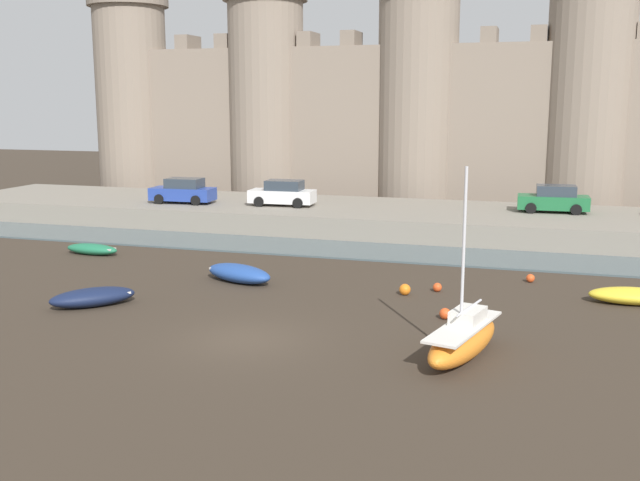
# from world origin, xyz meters

# --- Properties ---
(ground_plane) EXTENTS (160.00, 160.00, 0.00)m
(ground_plane) POSITION_xyz_m (0.00, 0.00, 0.00)
(ground_plane) COLOR #382D23
(water_channel) EXTENTS (80.00, 4.50, 0.10)m
(water_channel) POSITION_xyz_m (0.00, 15.57, 0.05)
(water_channel) COLOR #47565B
(water_channel) RESTS_ON ground
(quay_road) EXTENTS (59.38, 10.00, 1.36)m
(quay_road) POSITION_xyz_m (0.00, 22.82, 0.68)
(quay_road) COLOR gray
(quay_road) RESTS_ON ground
(castle) EXTENTS (53.86, 6.48, 19.35)m
(castle) POSITION_xyz_m (-0.00, 33.02, 7.47)
(castle) COLOR gray
(castle) RESTS_ON ground
(sailboat_midflat_right) EXTENTS (2.40, 4.96, 6.04)m
(sailboat_midflat_right) POSITION_xyz_m (7.22, 0.30, 0.63)
(sailboat_midflat_right) COLOR orange
(sailboat_midflat_right) RESTS_ON ground
(rowboat_near_channel_left) EXTENTS (3.76, 2.49, 0.79)m
(rowboat_near_channel_left) POSITION_xyz_m (-3.42, 7.42, 0.41)
(rowboat_near_channel_left) COLOR #234793
(rowboat_near_channel_left) RESTS_ON ground
(rowboat_foreground_right) EXTENTS (3.23, 3.24, 0.73)m
(rowboat_foreground_right) POSITION_xyz_m (-7.35, 2.08, 0.38)
(rowboat_foreground_right) COLOR #141E3D
(rowboat_foreground_right) RESTS_ON ground
(rowboat_midflat_left) EXTENTS (3.06, 1.13, 0.58)m
(rowboat_midflat_left) POSITION_xyz_m (-13.14, 10.71, 0.31)
(rowboat_midflat_left) COLOR #1E6B47
(rowboat_midflat_left) RESTS_ON ground
(rowboat_foreground_centre) EXTENTS (3.52, 1.63, 0.66)m
(rowboat_foreground_centre) POSITION_xyz_m (13.00, 8.61, 0.35)
(rowboat_foreground_centre) COLOR yellow
(rowboat_foreground_centre) RESTS_ON ground
(mooring_buoy_mid_mud) EXTENTS (0.47, 0.47, 0.47)m
(mooring_buoy_mid_mud) POSITION_xyz_m (4.06, 7.34, 0.24)
(mooring_buoy_mid_mud) COLOR orange
(mooring_buoy_mid_mud) RESTS_ON ground
(mooring_buoy_near_shore) EXTENTS (0.38, 0.38, 0.38)m
(mooring_buoy_near_shore) POSITION_xyz_m (5.27, 8.30, 0.19)
(mooring_buoy_near_shore) COLOR #E04C1E
(mooring_buoy_near_shore) RESTS_ON ground
(mooring_buoy_near_channel) EXTENTS (0.42, 0.42, 0.42)m
(mooring_buoy_near_channel) POSITION_xyz_m (6.12, 4.34, 0.21)
(mooring_buoy_near_channel) COLOR #E04C1E
(mooring_buoy_near_channel) RESTS_ON ground
(mooring_buoy_off_centre) EXTENTS (0.37, 0.37, 0.37)m
(mooring_buoy_off_centre) POSITION_xyz_m (8.99, 11.15, 0.19)
(mooring_buoy_off_centre) COLOR #E04C1E
(mooring_buoy_off_centre) RESTS_ON ground
(car_quay_east) EXTENTS (4.17, 2.03, 1.62)m
(car_quay_east) POSITION_xyz_m (-13.13, 21.10, 2.14)
(car_quay_east) COLOR #263F99
(car_quay_east) RESTS_ON quay_road
(car_quay_centre_east) EXTENTS (4.17, 2.03, 1.62)m
(car_quay_centre_east) POSITION_xyz_m (9.90, 23.89, 2.14)
(car_quay_centre_east) COLOR #1E6638
(car_quay_centre_east) RESTS_ON quay_road
(car_quay_centre_west) EXTENTS (4.17, 2.03, 1.62)m
(car_quay_centre_west) POSITION_xyz_m (-6.52, 21.85, 2.14)
(car_quay_centre_west) COLOR silver
(car_quay_centre_west) RESTS_ON quay_road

